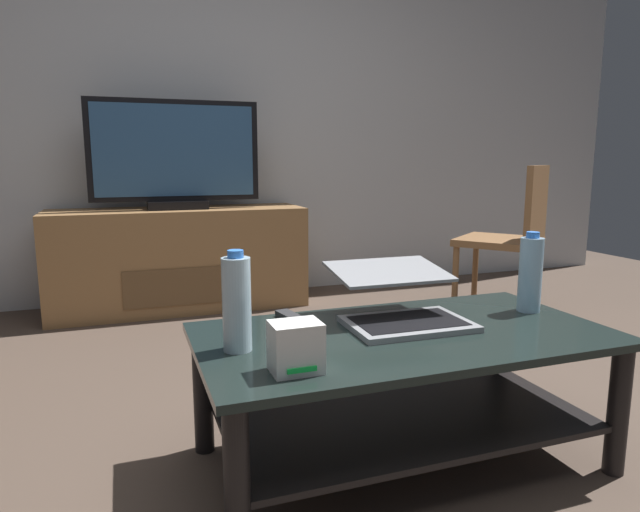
{
  "coord_description": "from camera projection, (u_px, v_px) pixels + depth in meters",
  "views": [
    {
      "loc": [
        -0.62,
        -1.37,
        0.91
      ],
      "look_at": [
        0.06,
        0.52,
        0.56
      ],
      "focal_mm": 31.11,
      "sensor_mm": 36.0,
      "label": 1
    }
  ],
  "objects": [
    {
      "name": "back_wall",
      "position": [
        214.0,
        84.0,
        3.63
      ],
      "size": [
        6.4,
        0.12,
        2.8
      ],
      "primitive_type": "cube",
      "color": "silver",
      "rests_on": "ground"
    },
    {
      "name": "router_box",
      "position": [
        296.0,
        347.0,
        1.31
      ],
      "size": [
        0.12,
        0.1,
        0.12
      ],
      "color": "white",
      "rests_on": "coffee_table"
    },
    {
      "name": "water_bottle_far",
      "position": [
        530.0,
        274.0,
        1.83
      ],
      "size": [
        0.08,
        0.08,
        0.27
      ],
      "color": "#99C6E5",
      "rests_on": "coffee_table"
    },
    {
      "name": "ground_plane",
      "position": [
        362.0,
        473.0,
        1.63
      ],
      "size": [
        7.68,
        7.68,
        0.0
      ],
      "primitive_type": "plane",
      "color": "#4C3D33"
    },
    {
      "name": "media_cabinet",
      "position": [
        180.0,
        259.0,
        3.42
      ],
      "size": [
        1.52,
        0.48,
        0.62
      ],
      "color": "olive",
      "rests_on": "ground"
    },
    {
      "name": "laptop",
      "position": [
        400.0,
        302.0,
        1.72
      ],
      "size": [
        0.37,
        0.41,
        0.17
      ],
      "color": "gray",
      "rests_on": "coffee_table"
    },
    {
      "name": "dining_chair",
      "position": [
        513.0,
        232.0,
        3.23
      ],
      "size": [
        0.62,
        0.62,
        0.88
      ],
      "color": "brown",
      "rests_on": "ground"
    },
    {
      "name": "television",
      "position": [
        175.0,
        157.0,
        3.29
      ],
      "size": [
        0.99,
        0.2,
        0.64
      ],
      "color": "black",
      "rests_on": "media_cabinet"
    },
    {
      "name": "coffee_table",
      "position": [
        403.0,
        373.0,
        1.65
      ],
      "size": [
        1.21,
        0.63,
        0.41
      ],
      "color": "black",
      "rests_on": "ground"
    },
    {
      "name": "cell_phone",
      "position": [
        299.0,
        331.0,
        1.61
      ],
      "size": [
        0.1,
        0.15,
        0.01
      ],
      "primitive_type": "cube",
      "rotation": [
        0.0,
        0.0,
        0.26
      ],
      "color": "black",
      "rests_on": "coffee_table"
    },
    {
      "name": "tv_remote",
      "position": [
        292.0,
        318.0,
        1.73
      ],
      "size": [
        0.07,
        0.17,
        0.02
      ],
      "primitive_type": "cube",
      "rotation": [
        0.0,
        0.0,
        0.19
      ],
      "color": "#2D2D30",
      "rests_on": "coffee_table"
    },
    {
      "name": "water_bottle_near",
      "position": [
        237.0,
        303.0,
        1.45
      ],
      "size": [
        0.08,
        0.08,
        0.27
      ],
      "color": "silver",
      "rests_on": "coffee_table"
    }
  ]
}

